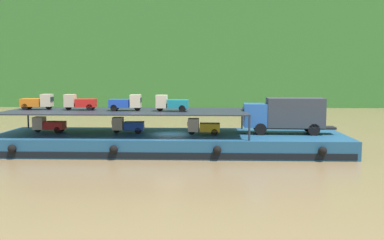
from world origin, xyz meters
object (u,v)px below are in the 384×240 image
at_px(covered_lorry, 286,114).
at_px(mini_truck_upper_bow, 171,103).
at_px(cargo_barge, 170,142).
at_px(mini_truck_upper_mid, 80,102).
at_px(mini_truck_upper_stern, 38,102).
at_px(mini_truck_lower_aft, 128,125).
at_px(mini_truck_upper_fore, 126,103).
at_px(mini_truck_lower_mid, 203,127).
at_px(mini_truck_lower_stern, 49,125).

bearing_deg(covered_lorry, mini_truck_upper_bow, -174.26).
distance_m(covered_lorry, mini_truck_upper_bow, 9.91).
height_order(cargo_barge, mini_truck_upper_mid, mini_truck_upper_mid).
distance_m(covered_lorry, mini_truck_upper_stern, 21.90).
bearing_deg(mini_truck_lower_aft, covered_lorry, 0.33).
xyz_separation_m(cargo_barge, mini_truck_upper_bow, (0.17, -0.55, 3.44)).
height_order(cargo_barge, mini_truck_upper_fore, mini_truck_upper_fore).
xyz_separation_m(mini_truck_upper_stern, mini_truck_upper_bow, (12.07, -1.34, 0.00)).
bearing_deg(mini_truck_upper_fore, mini_truck_lower_mid, -3.23).
xyz_separation_m(mini_truck_lower_aft, mini_truck_upper_bow, (3.95, -0.91, 2.00)).
xyz_separation_m(mini_truck_lower_mid, mini_truck_upper_fore, (-6.68, 0.38, 2.00)).
height_order(covered_lorry, mini_truck_lower_aft, covered_lorry).
distance_m(mini_truck_upper_mid, mini_truck_upper_bow, 8.22).
xyz_separation_m(cargo_barge, mini_truck_lower_aft, (-3.78, 0.35, 1.44)).
height_order(mini_truck_lower_aft, mini_truck_upper_mid, mini_truck_upper_mid).
height_order(mini_truck_upper_stern, mini_truck_upper_mid, same).
relative_size(mini_truck_lower_aft, mini_truck_upper_stern, 1.01).
bearing_deg(cargo_barge, covered_lorry, 2.49).
bearing_deg(mini_truck_upper_fore, mini_truck_lower_stern, 175.56).
xyz_separation_m(mini_truck_lower_mid, mini_truck_upper_stern, (-14.77, 1.28, 2.00)).
bearing_deg(mini_truck_upper_bow, mini_truck_upper_fore, 173.66).
bearing_deg(mini_truck_upper_mid, mini_truck_lower_mid, -4.65).
bearing_deg(mini_truck_upper_stern, mini_truck_upper_bow, -6.35).
bearing_deg(mini_truck_lower_stern, mini_truck_upper_mid, -0.79).
bearing_deg(covered_lorry, mini_truck_upper_stern, 179.06).
xyz_separation_m(cargo_barge, mini_truck_lower_mid, (2.87, -0.49, 1.44)).
bearing_deg(cargo_barge, mini_truck_lower_stern, 177.70).
distance_m(mini_truck_upper_stern, mini_truck_upper_mid, 3.92).
bearing_deg(mini_truck_lower_mid, mini_truck_upper_stern, 175.05).
bearing_deg(mini_truck_lower_mid, mini_truck_lower_stern, 176.15).
relative_size(covered_lorry, mini_truck_upper_fore, 2.85).
relative_size(mini_truck_lower_mid, mini_truck_upper_mid, 0.99).
distance_m(mini_truck_lower_stern, mini_truck_upper_fore, 7.33).
height_order(cargo_barge, mini_truck_upper_bow, mini_truck_upper_bow).
bearing_deg(mini_truck_upper_bow, mini_truck_lower_mid, 1.39).
distance_m(mini_truck_lower_mid, mini_truck_upper_mid, 11.08).
xyz_separation_m(cargo_barge, mini_truck_upper_fore, (-3.80, -0.11, 3.44)).
relative_size(mini_truck_lower_aft, mini_truck_upper_mid, 1.00).
height_order(covered_lorry, mini_truck_upper_bow, mini_truck_upper_bow).
distance_m(mini_truck_upper_stern, mini_truck_upper_fore, 8.14).
xyz_separation_m(mini_truck_lower_mid, mini_truck_upper_mid, (-10.86, 0.88, 2.00)).
bearing_deg(mini_truck_lower_mid, mini_truck_upper_bow, -178.61).
relative_size(mini_truck_lower_mid, mini_truck_upper_fore, 0.99).
xyz_separation_m(covered_lorry, mini_truck_upper_stern, (-21.87, 0.36, 1.00)).
xyz_separation_m(covered_lorry, mini_truck_upper_fore, (-13.78, -0.54, 1.00)).
bearing_deg(mini_truck_lower_stern, mini_truck_lower_mid, -3.85).
height_order(cargo_barge, covered_lorry, covered_lorry).
distance_m(mini_truck_upper_fore, mini_truck_upper_bow, 4.00).
distance_m(mini_truck_lower_stern, mini_truck_upper_bow, 11.23).
height_order(mini_truck_lower_stern, mini_truck_lower_mid, same).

